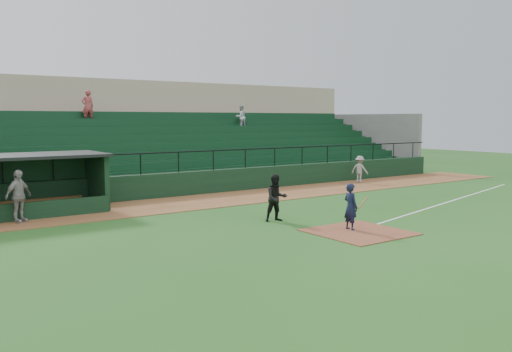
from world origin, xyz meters
TOP-DOWN VIEW (x-y plane):
  - ground at (0.00, 0.00)m, footprint 90.00×90.00m
  - warning_track at (0.00, 8.00)m, footprint 40.00×4.00m
  - home_plate_dirt at (0.00, -1.00)m, footprint 3.00×3.00m
  - foul_line at (8.00, 1.20)m, footprint 17.49×4.44m
  - stadium_structure at (-0.00, 16.46)m, footprint 38.00×13.08m
  - batter_at_plate at (0.03, -0.56)m, footprint 1.01×0.68m
  - umpire at (-1.05, 2.22)m, footprint 1.01×0.88m
  - runner at (10.38, 8.85)m, footprint 0.91×1.17m
  - dugout_player_a at (-8.99, 7.44)m, footprint 1.21×1.01m

SIDE VIEW (x-z plane):
  - ground at x=0.00m, z-range 0.00..0.00m
  - foul_line at x=8.00m, z-range 0.00..0.01m
  - warning_track at x=0.00m, z-range 0.00..0.03m
  - home_plate_dirt at x=0.00m, z-range 0.00..0.03m
  - batter_at_plate at x=0.03m, z-range 0.00..1.63m
  - runner at x=10.38m, z-range 0.03..1.63m
  - umpire at x=-1.05m, z-range 0.00..1.76m
  - dugout_player_a at x=-8.99m, z-range 0.03..1.97m
  - stadium_structure at x=0.00m, z-range -0.90..5.50m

